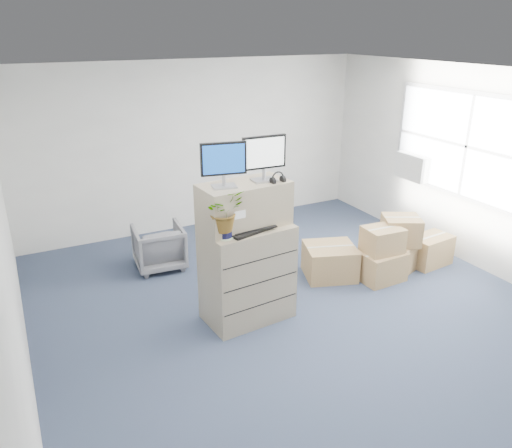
# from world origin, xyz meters

# --- Properties ---
(ground) EXTENTS (7.00, 7.00, 0.00)m
(ground) POSITION_xyz_m (0.00, 0.00, 0.00)
(ground) COLOR #283049
(ground) RESTS_ON ground
(wall_back) EXTENTS (6.00, 0.02, 2.80)m
(wall_back) POSITION_xyz_m (0.00, 3.51, 1.40)
(wall_back) COLOR silver
(wall_back) RESTS_ON ground
(wall_right) EXTENTS (0.02, 7.00, 2.80)m
(wall_right) POSITION_xyz_m (3.01, 0.00, 1.40)
(wall_right) COLOR silver
(wall_right) RESTS_ON ground
(window) EXTENTS (0.07, 2.72, 1.52)m
(window) POSITION_xyz_m (2.96, 0.50, 1.70)
(window) COLOR gray
(window) RESTS_ON wall_right
(ac_unit) EXTENTS (0.24, 0.60, 0.40)m
(ac_unit) POSITION_xyz_m (2.87, 1.40, 1.20)
(ac_unit) COLOR #BABBB6
(ac_unit) RESTS_ON wall_right
(filing_cabinet_lower) EXTENTS (1.05, 0.69, 1.17)m
(filing_cabinet_lower) POSITION_xyz_m (-0.58, 0.38, 0.59)
(filing_cabinet_lower) COLOR tan
(filing_cabinet_lower) RESTS_ON ground
(filing_cabinet_upper) EXTENTS (1.04, 0.58, 0.50)m
(filing_cabinet_upper) POSITION_xyz_m (-0.58, 0.44, 1.42)
(filing_cabinet_upper) COLOR tan
(filing_cabinet_upper) RESTS_ON filing_cabinet_lower
(monitor_left) EXTENTS (0.49, 0.23, 0.49)m
(monitor_left) POSITION_xyz_m (-0.84, 0.40, 1.95)
(monitor_left) COLOR #99999E
(monitor_left) RESTS_ON filing_cabinet_upper
(monitor_right) EXTENTS (0.51, 0.21, 0.51)m
(monitor_right) POSITION_xyz_m (-0.34, 0.42, 1.96)
(monitor_right) COLOR #99999E
(monitor_right) RESTS_ON filing_cabinet_upper
(headphones) EXTENTS (0.16, 0.03, 0.16)m
(headphones) POSITION_xyz_m (-0.24, 0.29, 1.72)
(headphones) COLOR black
(headphones) RESTS_ON filing_cabinet_upper
(keyboard) EXTENTS (0.63, 0.39, 0.03)m
(keyboard) POSITION_xyz_m (-0.59, 0.26, 1.19)
(keyboard) COLOR black
(keyboard) RESTS_ON filing_cabinet_lower
(mouse) EXTENTS (0.11, 0.08, 0.03)m
(mouse) POSITION_xyz_m (-0.26, 0.31, 1.19)
(mouse) COLOR silver
(mouse) RESTS_ON filing_cabinet_lower
(water_bottle) EXTENTS (0.09, 0.09, 0.30)m
(water_bottle) POSITION_xyz_m (-0.53, 0.42, 1.32)
(water_bottle) COLOR gray
(water_bottle) RESTS_ON filing_cabinet_lower
(phone_dock) EXTENTS (0.08, 0.07, 0.16)m
(phone_dock) POSITION_xyz_m (-0.63, 0.41, 1.23)
(phone_dock) COLOR silver
(phone_dock) RESTS_ON filing_cabinet_lower
(external_drive) EXTENTS (0.27, 0.24, 0.07)m
(external_drive) POSITION_xyz_m (-0.28, 0.51, 1.20)
(external_drive) COLOR black
(external_drive) RESTS_ON filing_cabinet_lower
(tissue_box) EXTENTS (0.27, 0.15, 0.10)m
(tissue_box) POSITION_xyz_m (-0.23, 0.54, 1.29)
(tissue_box) COLOR #3D7FCF
(tissue_box) RESTS_ON external_drive
(potted_plant) EXTENTS (0.47, 0.51, 0.44)m
(potted_plant) POSITION_xyz_m (-0.93, 0.22, 1.42)
(potted_plant) COLOR #A6BB97
(potted_plant) RESTS_ON filing_cabinet_lower
(office_chair) EXTENTS (0.73, 0.69, 0.70)m
(office_chair) POSITION_xyz_m (-1.12, 2.16, 0.35)
(office_chair) COLOR slate
(office_chair) RESTS_ON ground
(cardboard_boxes) EXTENTS (2.27, 1.05, 0.80)m
(cardboard_boxes) POSITION_xyz_m (1.61, 0.57, 0.30)
(cardboard_boxes) COLOR olive
(cardboard_boxes) RESTS_ON ground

